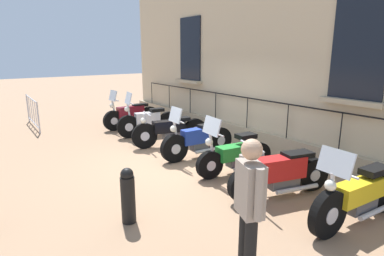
% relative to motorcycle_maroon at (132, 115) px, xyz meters
% --- Properties ---
extents(ground_plane, '(60.00, 60.00, 0.00)m').
position_rel_motorcycle_maroon_xyz_m(ground_plane, '(0.56, 3.95, -0.45)').
color(ground_plane, '#9E7A5B').
extents(building_facade, '(0.82, 12.82, 6.66)m').
position_rel_motorcycle_maroon_xyz_m(building_facade, '(-2.03, 3.95, 2.79)').
color(building_facade, '#C6B28E').
rests_on(building_facade, ground_plane).
extents(motorcycle_maroon, '(2.09, 0.58, 1.37)m').
position_rel_motorcycle_maroon_xyz_m(motorcycle_maroon, '(0.00, 0.00, 0.00)').
color(motorcycle_maroon, black).
rests_on(motorcycle_maroon, ground_plane).
extents(motorcycle_white, '(2.04, 0.71, 1.42)m').
position_rel_motorcycle_maroon_xyz_m(motorcycle_white, '(0.04, 1.30, 0.00)').
color(motorcycle_white, black).
rests_on(motorcycle_white, ground_plane).
extents(motorcycle_black, '(2.21, 0.82, 0.99)m').
position_rel_motorcycle_maroon_xyz_m(motorcycle_black, '(0.07, 2.62, -0.00)').
color(motorcycle_black, black).
rests_on(motorcycle_black, ground_plane).
extents(motorcycle_blue, '(2.05, 0.58, 1.34)m').
position_rel_motorcycle_maroon_xyz_m(motorcycle_blue, '(0.09, 3.92, -0.02)').
color(motorcycle_blue, black).
rests_on(motorcycle_blue, ground_plane).
extents(motorcycle_green, '(1.92, 0.71, 1.31)m').
position_rel_motorcycle_maroon_xyz_m(motorcycle_green, '(0.09, 5.26, -0.04)').
color(motorcycle_green, black).
rests_on(motorcycle_green, ground_plane).
extents(motorcycle_red, '(2.08, 0.93, 1.05)m').
position_rel_motorcycle_maroon_xyz_m(motorcycle_red, '(0.19, 6.57, -0.01)').
color(motorcycle_red, black).
rests_on(motorcycle_red, ground_plane).
extents(motorcycle_yellow, '(2.23, 0.63, 1.31)m').
position_rel_motorcycle_maroon_xyz_m(motorcycle_yellow, '(-0.01, 7.90, -0.00)').
color(motorcycle_yellow, black).
rests_on(motorcycle_yellow, ground_plane).
extents(crowd_barrier, '(0.11, 2.30, 1.05)m').
position_rel_motorcycle_maroon_xyz_m(crowd_barrier, '(2.76, -2.17, 0.11)').
color(crowd_barrier, '#B7B7BF').
rests_on(crowd_barrier, ground_plane).
extents(bollard, '(0.22, 0.22, 0.90)m').
position_rel_motorcycle_maroon_xyz_m(bollard, '(2.83, 5.76, -0.00)').
color(bollard, black).
rests_on(bollard, ground_plane).
extents(pedestrian_standing, '(0.34, 0.50, 1.72)m').
position_rel_motorcycle_maroon_xyz_m(pedestrian_standing, '(2.30, 7.77, 0.52)').
color(pedestrian_standing, black).
rests_on(pedestrian_standing, ground_plane).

